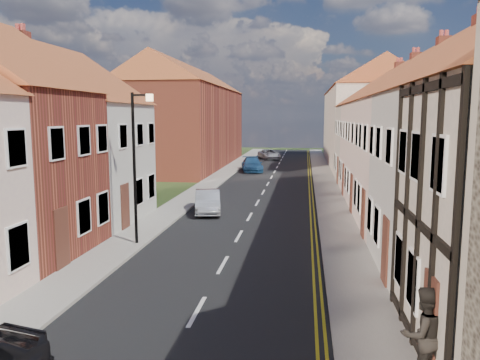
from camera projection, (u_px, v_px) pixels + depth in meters
name	position (u px, v px, depth m)	size (l,w,h in m)	color
road	(257.00, 203.00, 28.24)	(7.00, 90.00, 0.02)	black
pavement_left	(186.00, 200.00, 28.83)	(1.80, 90.00, 0.12)	#A29D93
pavement_right	(331.00, 204.00, 27.63)	(1.80, 90.00, 0.12)	#A29D93
cottage_r_cream_mid	(459.00, 133.00, 19.98)	(8.30, 5.20, 9.00)	beige
cottage_r_pink	(427.00, 130.00, 25.28)	(8.30, 6.00, 9.00)	beige
cottage_r_white_far	(406.00, 127.00, 30.58)	(8.30, 5.20, 9.00)	beige
cottage_r_cream_far	(391.00, 126.00, 35.88)	(8.30, 6.00, 9.00)	#A89F8D
cottage_l_pink	(56.00, 133.00, 22.88)	(8.30, 6.30, 8.80)	#B2AEA9
block_right_far	(366.00, 115.00, 50.78)	(8.30, 24.20, 10.50)	#A89F8D
block_left_far	(188.00, 115.00, 48.41)	(8.30, 24.20, 10.50)	brown
lamppost	(136.00, 159.00, 18.46)	(0.88, 0.15, 6.00)	black
car_mid	(208.00, 202.00, 25.32)	(1.30, 3.73, 1.23)	#AEAFB6
car_far	(252.00, 165.00, 44.20)	(1.84, 4.53, 1.32)	#225182
car_distant	(269.00, 154.00, 56.69)	(1.99, 4.33, 1.20)	#B1B2BA
pedestrian_right	(423.00, 335.00, 8.93)	(0.92, 0.72, 1.90)	black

